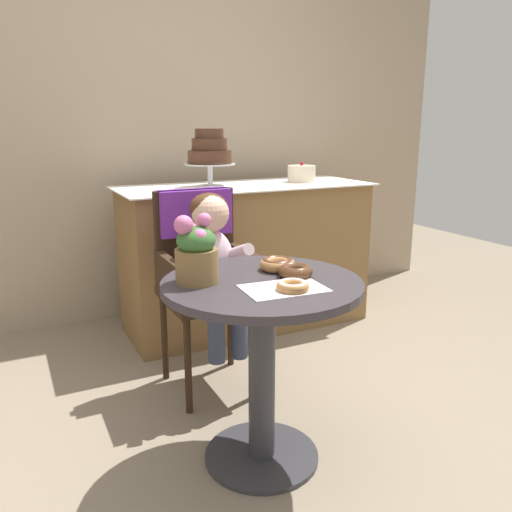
# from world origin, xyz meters

# --- Properties ---
(ground_plane) EXTENTS (8.00, 8.00, 0.00)m
(ground_plane) POSITION_xyz_m (0.00, 0.00, 0.00)
(ground_plane) COLOR gray
(back_wall) EXTENTS (4.80, 0.10, 2.70)m
(back_wall) POSITION_xyz_m (0.00, 1.85, 1.35)
(back_wall) COLOR tan
(back_wall) RESTS_ON ground
(cafe_table) EXTENTS (0.72, 0.72, 0.72)m
(cafe_table) POSITION_xyz_m (0.00, 0.00, 0.51)
(cafe_table) COLOR #332D33
(cafe_table) RESTS_ON ground
(wicker_chair) EXTENTS (0.42, 0.45, 0.95)m
(wicker_chair) POSITION_xyz_m (0.04, 0.71, 0.64)
(wicker_chair) COLOR #332114
(wicker_chair) RESTS_ON ground
(seated_child) EXTENTS (0.27, 0.32, 0.73)m
(seated_child) POSITION_xyz_m (0.04, 0.56, 0.68)
(seated_child) COLOR silver
(seated_child) RESTS_ON ground
(paper_napkin) EXTENTS (0.29, 0.20, 0.00)m
(paper_napkin) POSITION_xyz_m (0.02, -0.12, 0.72)
(paper_napkin) COLOR white
(paper_napkin) RESTS_ON cafe_table
(donut_front) EXTENTS (0.11, 0.11, 0.03)m
(donut_front) POSITION_xyz_m (0.04, -0.15, 0.74)
(donut_front) COLOR #AD7542
(donut_front) RESTS_ON cafe_table
(donut_mid) EXTENTS (0.14, 0.14, 0.05)m
(donut_mid) POSITION_xyz_m (0.11, 0.10, 0.75)
(donut_mid) COLOR #AD7542
(donut_mid) RESTS_ON cafe_table
(donut_side) EXTENTS (0.13, 0.13, 0.04)m
(donut_side) POSITION_xyz_m (0.13, -0.01, 0.74)
(donut_side) COLOR #4C2D19
(donut_side) RESTS_ON cafe_table
(flower_vase) EXTENTS (0.15, 0.15, 0.24)m
(flower_vase) POSITION_xyz_m (-0.22, 0.08, 0.83)
(flower_vase) COLOR brown
(flower_vase) RESTS_ON cafe_table
(display_counter) EXTENTS (1.56, 0.62, 0.90)m
(display_counter) POSITION_xyz_m (0.55, 1.30, 0.45)
(display_counter) COLOR olive
(display_counter) RESTS_ON ground
(tiered_cake_stand) EXTENTS (0.30, 0.30, 0.34)m
(tiered_cake_stand) POSITION_xyz_m (0.32, 1.30, 1.11)
(tiered_cake_stand) COLOR silver
(tiered_cake_stand) RESTS_ON display_counter
(round_layer_cake) EXTENTS (0.18, 0.18, 0.13)m
(round_layer_cake) POSITION_xyz_m (0.95, 1.31, 0.95)
(round_layer_cake) COLOR beige
(round_layer_cake) RESTS_ON display_counter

